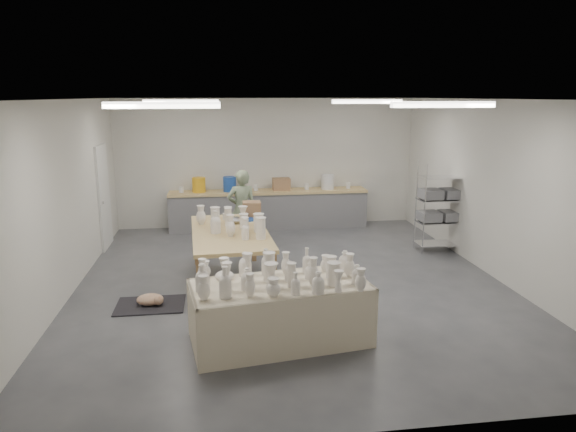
{
  "coord_description": "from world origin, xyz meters",
  "views": [
    {
      "loc": [
        -1.15,
        -8.04,
        3.05
      ],
      "look_at": [
        0.01,
        0.4,
        1.05
      ],
      "focal_mm": 32.0,
      "sensor_mm": 36.0,
      "label": 1
    }
  ],
  "objects": [
    {
      "name": "rug",
      "position": [
        -2.22,
        -0.69,
        0.01
      ],
      "size": [
        1.0,
        0.7,
        0.02
      ],
      "primitive_type": "cube",
      "color": "black",
      "rests_on": "ground"
    },
    {
      "name": "potter",
      "position": [
        -0.7,
        2.14,
        0.81
      ],
      "size": [
        0.62,
        0.44,
        1.61
      ],
      "primitive_type": "imported",
      "rotation": [
        0.0,
        0.0,
        3.23
      ],
      "color": "gray",
      "rests_on": "ground"
    },
    {
      "name": "drying_table",
      "position": [
        -0.44,
        -2.07,
        0.44
      ],
      "size": [
        2.33,
        1.36,
        1.14
      ],
      "rotation": [
        0.0,
        0.0,
        0.15
      ],
      "color": "olive",
      "rests_on": "ground"
    },
    {
      "name": "room",
      "position": [
        -0.11,
        0.08,
        2.06
      ],
      "size": [
        8.0,
        8.02,
        3.0
      ],
      "color": "#424449",
      "rests_on": "ground"
    },
    {
      "name": "back_counter",
      "position": [
        -0.01,
        3.68,
        0.49
      ],
      "size": [
        4.6,
        0.6,
        1.24
      ],
      "color": "tan",
      "rests_on": "ground"
    },
    {
      "name": "cat",
      "position": [
        -2.2,
        -0.7,
        0.11
      ],
      "size": [
        0.45,
        0.36,
        0.17
      ],
      "rotation": [
        0.0,
        0.0,
        0.24
      ],
      "color": "white",
      "rests_on": "rug"
    },
    {
      "name": "red_stool",
      "position": [
        -0.7,
        2.41,
        0.3
      ],
      "size": [
        0.46,
        0.46,
        0.33
      ],
      "rotation": [
        0.0,
        0.0,
        -0.41
      ],
      "color": "#A71727",
      "rests_on": "ground"
    },
    {
      "name": "wire_shelf",
      "position": [
        3.2,
        1.4,
        0.92
      ],
      "size": [
        0.88,
        0.48,
        1.8
      ],
      "color": "silver",
      "rests_on": "ground"
    },
    {
      "name": "work_table",
      "position": [
        -0.95,
        0.18,
        0.92
      ],
      "size": [
        1.34,
        2.48,
        1.28
      ],
      "rotation": [
        0.0,
        0.0,
        0.06
      ],
      "color": "tan",
      "rests_on": "ground"
    }
  ]
}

